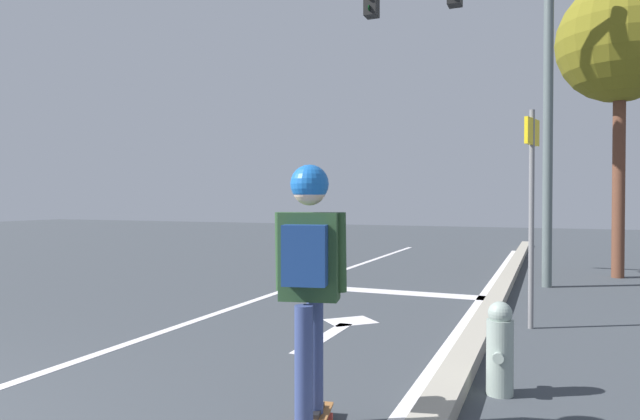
{
  "coord_description": "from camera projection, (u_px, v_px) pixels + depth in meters",
  "views": [
    {
      "loc": [
        4.21,
        -0.78,
        1.48
      ],
      "look_at": [
        1.73,
        5.18,
        1.35
      ],
      "focal_mm": 30.92,
      "sensor_mm": 36.0,
      "label": 1
    }
  ],
  "objects": [
    {
      "name": "fire_hydrant",
      "position": [
        500.0,
        349.0,
        4.16
      ],
      "size": [
        0.2,
        0.3,
        0.71
      ],
      "color": "#909F96",
      "rests_on": "ground"
    },
    {
      "name": "stop_bar",
      "position": [
        388.0,
        292.0,
        8.8
      ],
      "size": [
        3.19,
        0.4,
        0.01
      ],
      "primitive_type": "cube",
      "color": "silver",
      "rests_on": "ground"
    },
    {
      "name": "lane_line_curbside",
      "position": [
        465.0,
        322.0,
        6.65
      ],
      "size": [
        0.12,
        20.0,
        0.01
      ],
      "primitive_type": "cube",
      "color": "silver",
      "rests_on": "ground"
    },
    {
      "name": "traffic_signal_mast",
      "position": [
        476.0,
        46.0,
        9.66
      ],
      "size": [
        4.72,
        0.34,
        5.83
      ],
      "color": "#535F5F",
      "rests_on": "ground"
    },
    {
      "name": "lane_arrow_stem",
      "position": [
        324.0,
        337.0,
        5.89
      ],
      "size": [
        0.16,
        1.4,
        0.01
      ],
      "primitive_type": "cube",
      "color": "silver",
      "rests_on": "ground"
    },
    {
      "name": "lane_arrow_head",
      "position": [
        351.0,
        321.0,
        6.68
      ],
      "size": [
        0.71,
        0.71,
        0.01
      ],
      "primitive_type": "cube",
      "rotation": [
        0.0,
        0.0,
        0.79
      ],
      "color": "silver",
      "rests_on": "ground"
    },
    {
      "name": "roadside_tree",
      "position": [
        620.0,
        43.0,
        10.33
      ],
      "size": [
        2.28,
        2.28,
        5.6
      ],
      "color": "brown",
      "rests_on": "ground"
    },
    {
      "name": "curb_strip",
      "position": [
        486.0,
        318.0,
        6.55
      ],
      "size": [
        0.24,
        24.0,
        0.14
      ],
      "primitive_type": "cube",
      "color": "#A29B8C",
      "rests_on": "ground"
    },
    {
      "name": "skater",
      "position": [
        309.0,
        262.0,
        3.37
      ],
      "size": [
        0.44,
        0.61,
        1.6
      ],
      "color": "navy",
      "rests_on": "skateboard"
    },
    {
      "name": "lane_line_center",
      "position": [
        246.0,
        303.0,
        7.82
      ],
      "size": [
        0.12,
        20.0,
        0.01
      ],
      "primitive_type": "cube",
      "color": "silver",
      "rests_on": "ground"
    },
    {
      "name": "street_sign_post",
      "position": [
        532.0,
        187.0,
        6.28
      ],
      "size": [
        0.15,
        0.44,
        2.5
      ],
      "color": "slate",
      "rests_on": "ground"
    }
  ]
}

